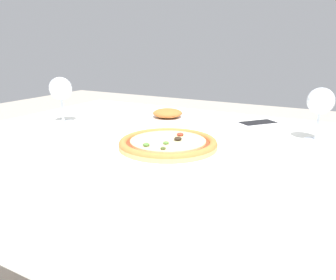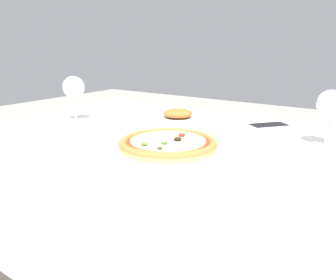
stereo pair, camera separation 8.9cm
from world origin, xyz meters
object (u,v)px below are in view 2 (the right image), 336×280
Objects in this scene: cell_phone at (269,126)px; pizza_plate at (168,145)px; dining_table at (153,169)px; fork at (45,132)px; wine_glass_far_left at (74,89)px; wine_glass_far_right at (331,105)px; side_plate at (178,116)px.

pizza_plate is at bearing -108.97° from cell_phone.
dining_table is 0.39m from fork.
wine_glass_far_left reaches higher than dining_table.
wine_glass_far_right reaches higher than pizza_plate.
wine_glass_far_left is 0.41m from side_plate.
side_plate reaches higher than pizza_plate.
side_plate is (0.32, 0.23, -0.11)m from wine_glass_far_left.
wine_glass_far_right reaches higher than side_plate.
fork is 0.87× the size of side_plate.
pizza_plate is 1.50× the size of side_plate.
dining_table is at bearing -70.27° from side_plate.
fork reaches higher than dining_table.
wine_glass_far_left is at bearing -144.40° from side_plate.
side_plate is at bearing -166.12° from cell_phone.
pizza_plate is 1.88× the size of cell_phone.
pizza_plate is at bearing -61.06° from side_plate.
fork is at bearing -139.69° from cell_phone.
pizza_plate is 1.82× the size of wine_glass_far_right.
pizza_plate is at bearing -139.47° from wine_glass_far_right.
wine_glass_far_left is 1.05× the size of wine_glass_far_right.
pizza_plate reaches higher than cell_phone.
fork is 0.48m from side_plate.
wine_glass_far_right is 0.54m from side_plate.
side_plate is at bearing 175.91° from wine_glass_far_right.
dining_table is 0.34m from side_plate.
fork is at bearing -70.54° from wine_glass_far_left.
side_plate reaches higher than fork.
cell_phone is (0.22, 0.39, 0.08)m from dining_table.
wine_glass_far_left is 0.73m from cell_phone.
cell_phone is at bearing 13.88° from side_plate.
wine_glass_far_left reaches higher than side_plate.
fork is at bearing -121.56° from side_plate.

